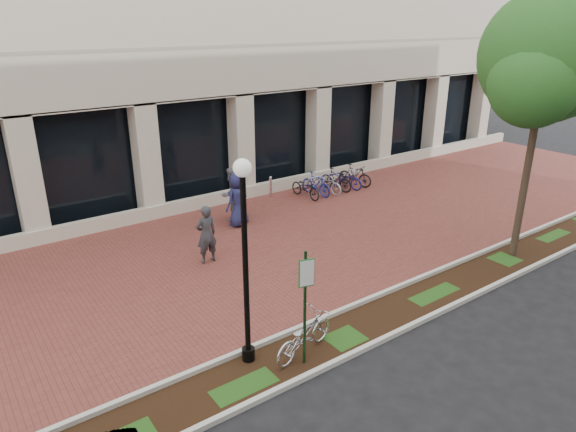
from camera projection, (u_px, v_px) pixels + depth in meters
ground at (268, 246)px, 16.81m from camera, size 120.00×120.00×0.00m
brick_plaza at (268, 245)px, 16.80m from camera, size 40.00×9.00×0.01m
planting_strip at (384, 316)px, 12.83m from camera, size 40.00×1.50×0.01m
curb_plaza_side at (364, 301)px, 13.38m from camera, size 40.00×0.12×0.12m
curb_street_side at (407, 328)px, 12.25m from camera, size 40.00×0.12×0.12m
parking_sign at (305, 295)px, 10.48m from camera, size 0.34×0.07×2.67m
lamppost at (245, 254)px, 10.28m from camera, size 0.36×0.36×4.52m
street_tree at (545, 65)px, 14.19m from camera, size 4.41×3.67×7.83m
locked_bicycle at (304, 335)px, 11.24m from camera, size 1.91×1.04×0.95m
pedestrian_left at (206, 234)px, 15.37m from camera, size 0.66×0.44×1.82m
pedestrian_mid at (232, 194)px, 18.65m from camera, size 1.14×1.00×1.98m
pedestrian_right at (238, 200)px, 18.10m from camera, size 1.08×0.84×1.96m
bollard at (271, 187)px, 21.19m from camera, size 0.12×0.12×0.91m
bike_rack_cluster at (331, 181)px, 21.88m from camera, size 3.58×1.76×0.97m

